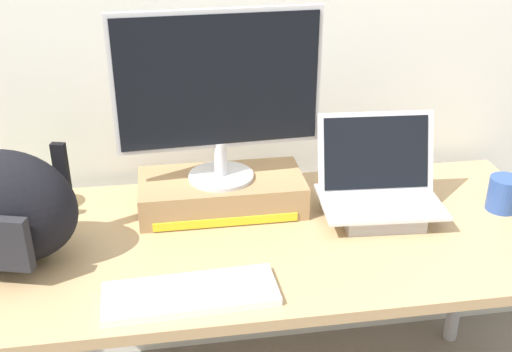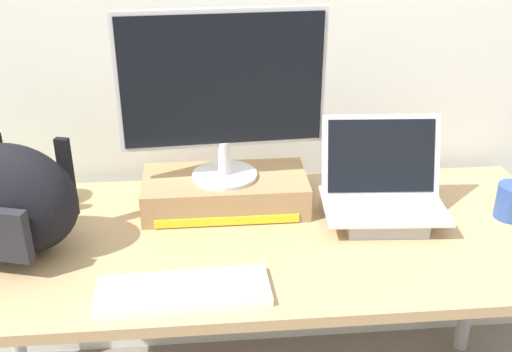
# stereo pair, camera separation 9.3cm
# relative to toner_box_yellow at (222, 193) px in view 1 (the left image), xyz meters

# --- Properties ---
(desk) EXTENTS (1.74, 0.73, 0.73)m
(desk) POSITION_rel_toner_box_yellow_xyz_m (0.08, -0.17, -0.12)
(desk) COLOR tan
(desk) RESTS_ON ground
(toner_box_yellow) EXTENTS (0.48, 0.24, 0.10)m
(toner_box_yellow) POSITION_rel_toner_box_yellow_xyz_m (0.00, 0.00, 0.00)
(toner_box_yellow) COLOR #9E7A51
(toner_box_yellow) RESTS_ON desk
(desktop_monitor) EXTENTS (0.57, 0.19, 0.49)m
(desktop_monitor) POSITION_rel_toner_box_yellow_xyz_m (0.00, -0.00, 0.31)
(desktop_monitor) COLOR silver
(desktop_monitor) RESTS_ON toner_box_yellow
(open_laptop) EXTENTS (0.35, 0.26, 0.28)m
(open_laptop) POSITION_rel_toner_box_yellow_xyz_m (0.44, -0.11, 0.01)
(open_laptop) COLOR #ADADB2
(open_laptop) RESTS_ON desk
(external_keyboard) EXTENTS (0.41, 0.17, 0.02)m
(external_keyboard) POSITION_rel_toner_box_yellow_xyz_m (-0.12, -0.42, -0.04)
(external_keyboard) COLOR white
(external_keyboard) RESTS_ON desk
(messenger_backpack) EXTENTS (0.40, 0.31, 0.30)m
(messenger_backpack) POSITION_rel_toner_box_yellow_xyz_m (-0.55, -0.19, 0.10)
(messenger_backpack) COLOR black
(messenger_backpack) RESTS_ON desk
(coffee_mug) EXTENTS (0.13, 0.09, 0.10)m
(coffee_mug) POSITION_rel_toner_box_yellow_xyz_m (0.82, -0.14, 0.00)
(coffee_mug) COLOR #2D4C93
(coffee_mug) RESTS_ON desk
(plush_toy) EXTENTS (0.11, 0.11, 0.11)m
(plush_toy) POSITION_rel_toner_box_yellow_xyz_m (-0.52, 0.08, 0.01)
(plush_toy) COLOR #56B256
(plush_toy) RESTS_ON desk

